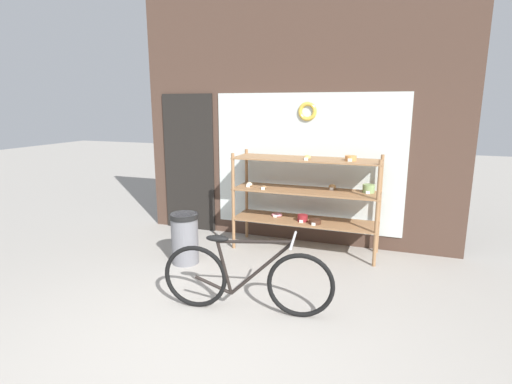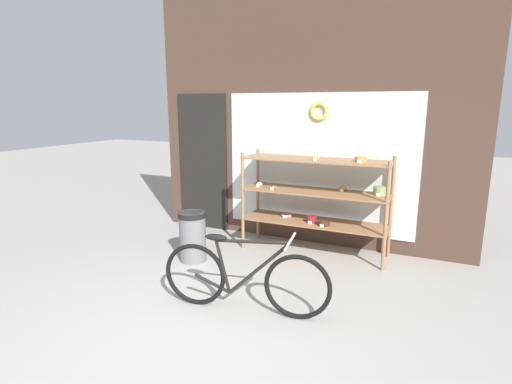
% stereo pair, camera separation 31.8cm
% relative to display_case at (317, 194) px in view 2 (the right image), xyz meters
% --- Properties ---
extents(ground_plane, '(30.00, 30.00, 0.00)m').
position_rel_display_case_xyz_m(ground_plane, '(-0.31, -2.58, -0.80)').
color(ground_plane, gray).
extents(storefront_facade, '(4.57, 0.13, 3.91)m').
position_rel_display_case_xyz_m(storefront_facade, '(-0.36, 0.41, 1.08)').
color(storefront_facade, '#473328').
rests_on(storefront_facade, ground_plane).
extents(display_case, '(1.91, 0.54, 1.32)m').
position_rel_display_case_xyz_m(display_case, '(0.00, 0.00, 0.00)').
color(display_case, '#8E6642').
rests_on(display_case, ground_plane).
extents(bicycle, '(1.63, 0.46, 0.76)m').
position_rel_display_case_xyz_m(bicycle, '(-0.18, -1.81, -0.46)').
color(bicycle, black).
rests_on(bicycle, ground_plane).
extents(trash_bin, '(0.35, 0.35, 0.63)m').
position_rel_display_case_xyz_m(trash_bin, '(-1.33, -0.93, -0.46)').
color(trash_bin, slate).
rests_on(trash_bin, ground_plane).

